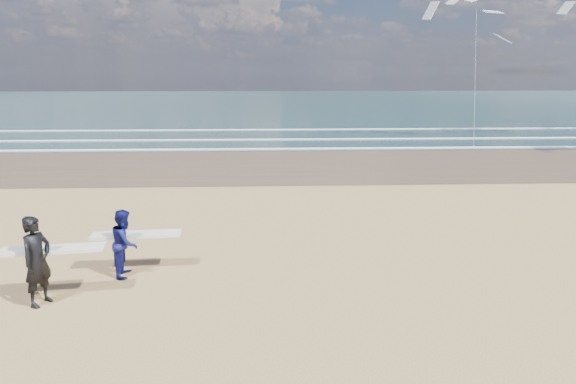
{
  "coord_description": "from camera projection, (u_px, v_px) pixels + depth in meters",
  "views": [
    {
      "loc": [
        3.04,
        -9.92,
        4.91
      ],
      "look_at": [
        3.76,
        6.0,
        1.15
      ],
      "focal_mm": 32.0,
      "sensor_mm": 36.0,
      "label": 1
    }
  ],
  "objects": [
    {
      "name": "ocean",
      "position": [
        371.0,
        103.0,
        81.52
      ],
      "size": [
        220.0,
        100.0,
        0.02
      ],
      "primitive_type": "cube",
      "color": "#1B393B",
      "rests_on": "ground"
    },
    {
      "name": "surfer_far",
      "position": [
        126.0,
        242.0,
        12.54
      ],
      "size": [
        2.23,
        1.11,
        1.67
      ],
      "color": "#0E1151",
      "rests_on": "ground"
    },
    {
      "name": "surfer_near",
      "position": [
        39.0,
        260.0,
        10.92
      ],
      "size": [
        2.25,
        1.16,
        1.97
      ],
      "color": "black",
      "rests_on": "ground"
    },
    {
      "name": "foam_breakers",
      "position": [
        489.0,
        137.0,
        38.83
      ],
      "size": [
        220.0,
        11.7,
        0.05
      ],
      "color": "white",
      "rests_on": "ground"
    },
    {
      "name": "wet_sand_strip",
      "position": [
        565.0,
        160.0,
        29.02
      ],
      "size": [
        220.0,
        12.0,
        0.01
      ],
      "primitive_type": "cube",
      "color": "brown",
      "rests_on": "ground"
    },
    {
      "name": "kite_1",
      "position": [
        476.0,
        48.0,
        35.23
      ],
      "size": [
        6.58,
        4.82,
        11.16
      ],
      "color": "slate",
      "rests_on": "ground"
    }
  ]
}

